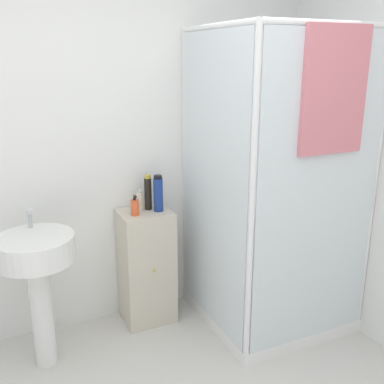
{
  "coord_description": "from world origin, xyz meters",
  "views": [
    {
      "loc": [
        -0.55,
        -1.26,
        1.85
      ],
      "look_at": [
        0.55,
        1.12,
        1.06
      ],
      "focal_mm": 42.0,
      "sensor_mm": 36.0,
      "label": 1
    }
  ],
  "objects_px": {
    "sink": "(37,267)",
    "shampoo_bottle_tall_black": "(148,193)",
    "lotion_bottle_white": "(140,201)",
    "shampoo_bottle_blue": "(158,194)",
    "soap_dispenser": "(135,207)"
  },
  "relations": [
    {
      "from": "soap_dispenser",
      "to": "shampoo_bottle_blue",
      "type": "relative_size",
      "value": 0.55
    },
    {
      "from": "sink",
      "to": "shampoo_bottle_blue",
      "type": "height_order",
      "value": "shampoo_bottle_blue"
    },
    {
      "from": "soap_dispenser",
      "to": "shampoo_bottle_blue",
      "type": "height_order",
      "value": "shampoo_bottle_blue"
    },
    {
      "from": "sink",
      "to": "lotion_bottle_white",
      "type": "bearing_deg",
      "value": 20.13
    },
    {
      "from": "sink",
      "to": "shampoo_bottle_tall_black",
      "type": "bearing_deg",
      "value": 17.78
    },
    {
      "from": "shampoo_bottle_tall_black",
      "to": "soap_dispenser",
      "type": "bearing_deg",
      "value": -146.86
    },
    {
      "from": "lotion_bottle_white",
      "to": "shampoo_bottle_blue",
      "type": "bearing_deg",
      "value": -37.71
    },
    {
      "from": "shampoo_bottle_blue",
      "to": "shampoo_bottle_tall_black",
      "type": "bearing_deg",
      "value": 128.29
    },
    {
      "from": "sink",
      "to": "shampoo_bottle_tall_black",
      "type": "relative_size",
      "value": 4.0
    },
    {
      "from": "soap_dispenser",
      "to": "shampoo_bottle_blue",
      "type": "bearing_deg",
      "value": 5.29
    },
    {
      "from": "sink",
      "to": "lotion_bottle_white",
      "type": "relative_size",
      "value": 6.62
    },
    {
      "from": "soap_dispenser",
      "to": "shampoo_bottle_tall_black",
      "type": "distance_m",
      "value": 0.16
    },
    {
      "from": "lotion_bottle_white",
      "to": "soap_dispenser",
      "type": "bearing_deg",
      "value": -125.73
    },
    {
      "from": "sink",
      "to": "soap_dispenser",
      "type": "xyz_separation_m",
      "value": [
        0.67,
        0.17,
        0.23
      ]
    },
    {
      "from": "shampoo_bottle_tall_black",
      "to": "shampoo_bottle_blue",
      "type": "bearing_deg",
      "value": -51.71
    }
  ]
}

